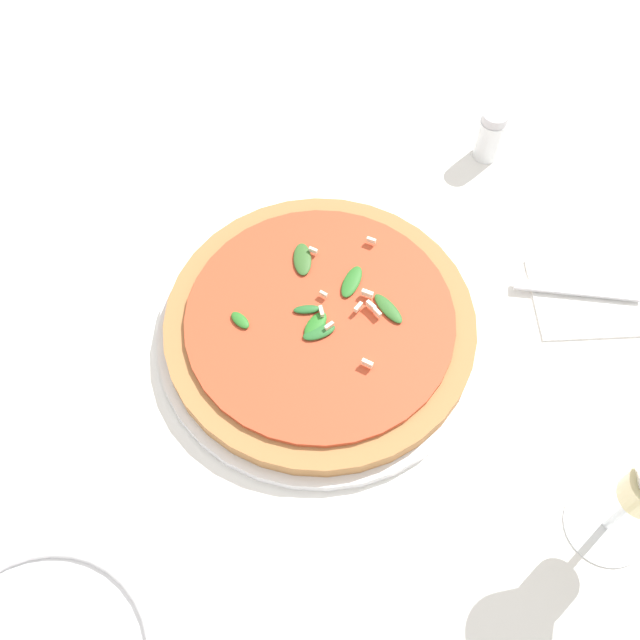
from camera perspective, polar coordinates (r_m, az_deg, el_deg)
ground_plane at (r=0.80m, az=-1.02°, el=0.97°), size 6.00×6.00×0.00m
pizza_arugula_main at (r=0.77m, az=0.00°, el=-0.49°), size 0.34×0.34×0.05m
napkin at (r=0.86m, az=20.94°, el=1.74°), size 0.17×0.13×0.01m
fork at (r=0.86m, az=21.55°, el=1.86°), size 0.22×0.02×0.00m
shaker_pepper at (r=0.93m, az=12.85°, el=13.57°), size 0.03×0.03×0.07m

